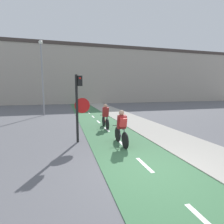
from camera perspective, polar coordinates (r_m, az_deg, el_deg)
The scene contains 8 objects.
ground_plane at distance 5.38m, azimuth 13.02°, elevation -18.77°, with size 120.00×120.00×0.00m, color #5B5B60.
bike_lane at distance 5.39m, azimuth 12.98°, elevation -18.64°, with size 2.76×60.00×0.02m.
sidewalk_strip at distance 6.91m, azimuth 32.81°, elevation -13.55°, with size 2.40×60.00×0.05m.
building_row_background at distance 31.11m, azimuth -11.24°, elevation 11.77°, with size 60.00×5.20×9.53m.
traffic_light_pole at distance 7.80m, azimuth -10.81°, elevation 3.61°, with size 0.67×0.25×2.99m.
street_lamp_far at distance 17.11m, azimuth -21.88°, elevation 12.59°, with size 0.36×0.36×6.59m.
cyclist_near at distance 7.37m, azimuth 3.14°, elevation -5.48°, with size 0.46×1.67×1.50m.
cyclist_far at distance 10.63m, azimuth -2.16°, elevation -1.71°, with size 0.46×1.63×1.48m.
Camera 1 is at (-2.35, -4.23, 2.36)m, focal length 28.00 mm.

